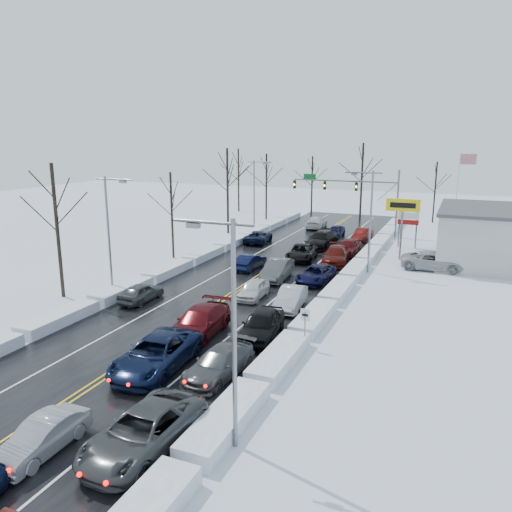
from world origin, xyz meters
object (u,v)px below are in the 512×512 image
at_px(tires_plus_sign, 403,209).
at_px(flagpole, 459,188).
at_px(traffic_signal_mast, 356,190).
at_px(oncoming_car_0, 250,269).

xyz_separation_m(tires_plus_sign, flagpole, (4.67, 14.01, 0.93)).
bearing_deg(tires_plus_sign, flagpole, 71.56).
bearing_deg(flagpole, tires_plus_sign, -108.44).
height_order(traffic_signal_mast, flagpole, flagpole).
relative_size(tires_plus_sign, oncoming_car_0, 1.43).
relative_size(tires_plus_sign, flagpole, 0.60).
bearing_deg(oncoming_car_0, tires_plus_sign, -139.84).
relative_size(traffic_signal_mast, flagpole, 1.33).
bearing_deg(oncoming_car_0, traffic_signal_mast, -100.14).
bearing_deg(flagpole, traffic_signal_mast, -170.27).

